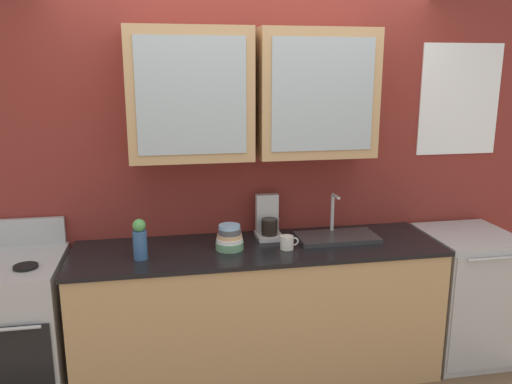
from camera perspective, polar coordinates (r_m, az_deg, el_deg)
The scene contains 10 objects.
ground_plane at distance 3.78m, azimuth 0.27°, elevation -19.25°, with size 10.00×10.00×0.00m, color brown.
back_wall_unit at distance 3.55m, azimuth -0.60°, elevation 4.59°, with size 4.34×0.45×2.71m.
counter at distance 3.55m, azimuth 0.28°, elevation -13.01°, with size 2.39×0.68×0.92m.
stove_range at distance 3.62m, azimuth -25.12°, elevation -13.73°, with size 0.62×0.70×1.10m.
sink_faucet at distance 3.55m, azimuth 8.91°, elevation -4.83°, with size 0.54×0.29×0.30m.
bowl_stack at distance 3.31m, azimuth -2.94°, elevation -5.09°, with size 0.18×0.18×0.16m.
vase at distance 3.20m, azimuth -12.68°, elevation -5.14°, with size 0.08×0.08×0.25m.
cup_near_sink at distance 3.32m, azimuth 3.46°, elevation -5.58°, with size 0.12×0.09×0.09m.
dishwasher at distance 4.09m, azimuth 21.96°, elevation -10.39°, with size 0.59×0.66×0.92m.
coffee_maker at distance 3.54m, azimuth 1.33°, elevation -3.27°, with size 0.17×0.20×0.29m.
Camera 1 is at (-0.60, -3.13, 2.04)m, focal length 36.28 mm.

